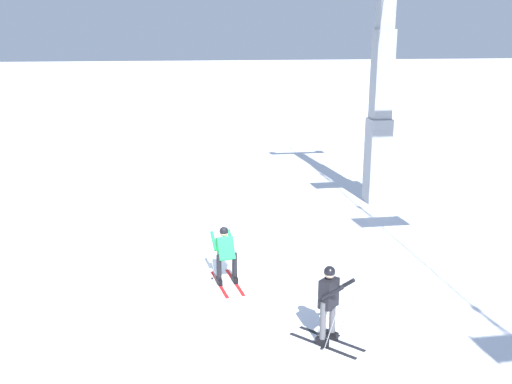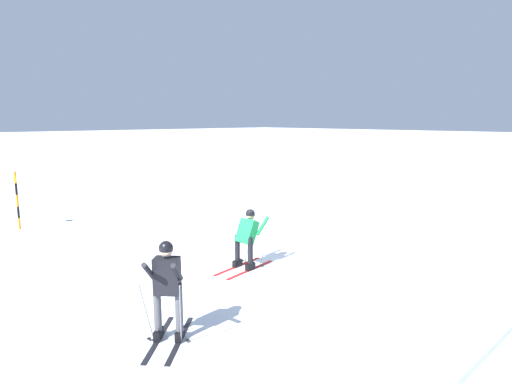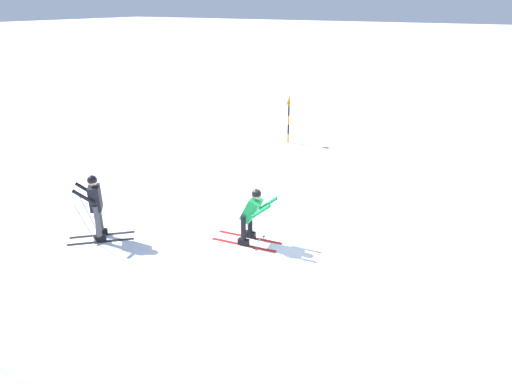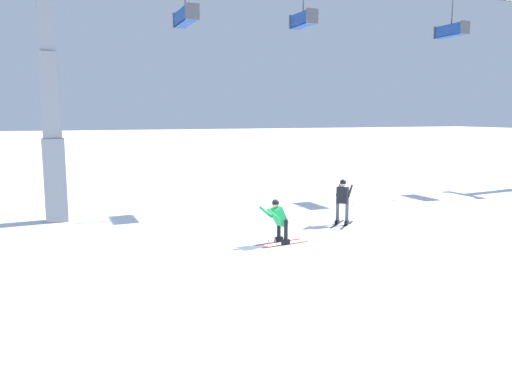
% 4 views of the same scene
% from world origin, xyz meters
% --- Properties ---
extents(ground_plane, '(260.00, 260.00, 0.00)m').
position_xyz_m(ground_plane, '(0.00, 0.00, 0.00)').
color(ground_plane, white).
extents(skier_carving_main, '(1.78, 0.82, 1.59)m').
position_xyz_m(skier_carving_main, '(0.26, 0.23, 0.84)').
color(skier_carving_main, red).
rests_on(skier_carving_main, ground_plane).
extents(lift_tower_near, '(0.82, 3.08, 10.24)m').
position_xyz_m(lift_tower_near, '(-6.29, 6.78, 4.25)').
color(lift_tower_near, gray).
rests_on(lift_tower_near, ground_plane).
extents(skier_distant_uphill, '(1.51, 1.42, 1.76)m').
position_xyz_m(skier_distant_uphill, '(3.71, 2.01, 1.01)').
color(skier_distant_uphill, black).
rests_on(skier_distant_uphill, ground_plane).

